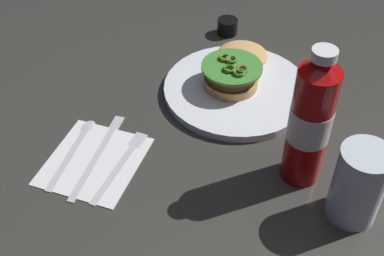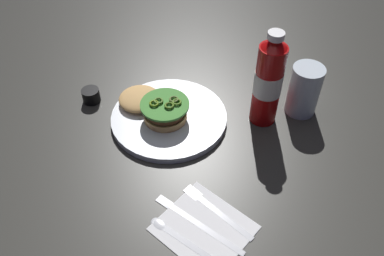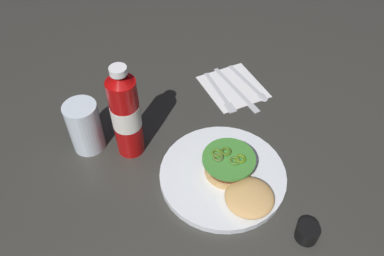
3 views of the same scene
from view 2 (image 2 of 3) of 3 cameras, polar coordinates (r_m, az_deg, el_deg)
ground_plane at (r=1.01m, az=-1.42°, el=2.57°), size 3.00×3.00×0.00m
dinner_plate at (r=0.98m, az=-3.14°, el=1.40°), size 0.28×0.28×0.02m
burger_sandwich at (r=0.97m, az=-5.34°, el=3.19°), size 0.19×0.12×0.05m
ketchup_bottle at (r=0.93m, az=10.79°, el=6.47°), size 0.06×0.06×0.24m
water_glass at (r=1.00m, az=15.68°, el=5.22°), size 0.08×0.08×0.13m
condiment_cup at (r=1.05m, az=-14.19°, el=4.52°), size 0.04×0.04×0.03m
napkin at (r=0.79m, az=1.72°, el=-14.03°), size 0.17×0.15×0.00m
fork_utensil at (r=0.81m, az=2.82°, el=-11.09°), size 0.17×0.03×0.00m
butter_knife at (r=0.80m, az=0.15°, el=-12.93°), size 0.21×0.03×0.00m
spoon_utensil at (r=0.78m, az=-2.20°, el=-15.01°), size 0.18×0.03×0.00m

